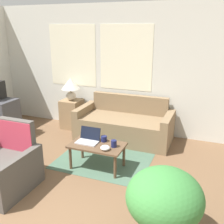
{
  "coord_description": "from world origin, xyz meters",
  "views": [
    {
      "loc": [
        2.24,
        -1.32,
        2.13
      ],
      "look_at": [
        0.67,
        2.65,
        0.75
      ],
      "focal_mm": 42.0,
      "sensor_mm": 36.0,
      "label": 1
    }
  ],
  "objects_px": {
    "couch": "(125,125)",
    "table_lamp": "(71,86)",
    "armchair": "(4,169)",
    "coffee_table": "(97,147)",
    "laptop": "(88,139)",
    "cup_navy": "(114,144)",
    "cup_yellow": "(104,139)",
    "snack_bowl": "(105,148)",
    "potted_plant": "(164,199)"
  },
  "relations": [
    {
      "from": "couch",
      "to": "table_lamp",
      "type": "xyz_separation_m",
      "value": [
        -1.28,
        0.14,
        0.67
      ]
    },
    {
      "from": "potted_plant",
      "to": "snack_bowl",
      "type": "bearing_deg",
      "value": 137.67
    },
    {
      "from": "table_lamp",
      "to": "laptop",
      "type": "relative_size",
      "value": 1.4
    },
    {
      "from": "armchair",
      "to": "table_lamp",
      "type": "height_order",
      "value": "table_lamp"
    },
    {
      "from": "snack_bowl",
      "to": "table_lamp",
      "type": "bearing_deg",
      "value": 133.33
    },
    {
      "from": "table_lamp",
      "to": "potted_plant",
      "type": "xyz_separation_m",
      "value": [
        2.51,
        -2.5,
        -0.46
      ]
    },
    {
      "from": "table_lamp",
      "to": "snack_bowl",
      "type": "distance_m",
      "value": 2.17
    },
    {
      "from": "couch",
      "to": "cup_yellow",
      "type": "bearing_deg",
      "value": -88.37
    },
    {
      "from": "coffee_table",
      "to": "snack_bowl",
      "type": "distance_m",
      "value": 0.25
    },
    {
      "from": "armchair",
      "to": "potted_plant",
      "type": "bearing_deg",
      "value": -3.47
    },
    {
      "from": "potted_plant",
      "to": "cup_navy",
      "type": "bearing_deg",
      "value": 131.41
    },
    {
      "from": "armchair",
      "to": "snack_bowl",
      "type": "distance_m",
      "value": 1.43
    },
    {
      "from": "laptop",
      "to": "potted_plant",
      "type": "distance_m",
      "value": 1.82
    },
    {
      "from": "couch",
      "to": "coffee_table",
      "type": "height_order",
      "value": "couch"
    },
    {
      "from": "laptop",
      "to": "snack_bowl",
      "type": "bearing_deg",
      "value": -25.02
    },
    {
      "from": "cup_yellow",
      "to": "snack_bowl",
      "type": "xyz_separation_m",
      "value": [
        0.14,
        -0.27,
        -0.01
      ]
    },
    {
      "from": "armchair",
      "to": "coffee_table",
      "type": "distance_m",
      "value": 1.36
    },
    {
      "from": "cup_navy",
      "to": "table_lamp",
      "type": "bearing_deg",
      "value": 137.7
    },
    {
      "from": "coffee_table",
      "to": "snack_bowl",
      "type": "height_order",
      "value": "snack_bowl"
    },
    {
      "from": "coffee_table",
      "to": "table_lamp",
      "type": "bearing_deg",
      "value": 131.85
    },
    {
      "from": "coffee_table",
      "to": "laptop",
      "type": "xyz_separation_m",
      "value": [
        -0.17,
        0.04,
        0.1
      ]
    },
    {
      "from": "coffee_table",
      "to": "laptop",
      "type": "relative_size",
      "value": 2.49
    },
    {
      "from": "laptop",
      "to": "snack_bowl",
      "type": "relative_size",
      "value": 2.36
    },
    {
      "from": "armchair",
      "to": "coffee_table",
      "type": "height_order",
      "value": "armchair"
    },
    {
      "from": "coffee_table",
      "to": "cup_navy",
      "type": "distance_m",
      "value": 0.29
    },
    {
      "from": "snack_bowl",
      "to": "potted_plant",
      "type": "relative_size",
      "value": 0.18
    },
    {
      "from": "armchair",
      "to": "table_lamp",
      "type": "distance_m",
      "value": 2.47
    },
    {
      "from": "couch",
      "to": "table_lamp",
      "type": "distance_m",
      "value": 1.45
    },
    {
      "from": "couch",
      "to": "cup_yellow",
      "type": "xyz_separation_m",
      "value": [
        0.03,
        -1.12,
        0.18
      ]
    },
    {
      "from": "laptop",
      "to": "cup_navy",
      "type": "height_order",
      "value": "laptop"
    },
    {
      "from": "laptop",
      "to": "coffee_table",
      "type": "bearing_deg",
      "value": -12.33
    },
    {
      "from": "armchair",
      "to": "coffee_table",
      "type": "bearing_deg",
      "value": 44.88
    },
    {
      "from": "cup_navy",
      "to": "potted_plant",
      "type": "bearing_deg",
      "value": -48.59
    },
    {
      "from": "couch",
      "to": "cup_yellow",
      "type": "distance_m",
      "value": 1.14
    },
    {
      "from": "coffee_table",
      "to": "laptop",
      "type": "bearing_deg",
      "value": 167.67
    },
    {
      "from": "armchair",
      "to": "cup_yellow",
      "type": "relative_size",
      "value": 9.31
    },
    {
      "from": "table_lamp",
      "to": "potted_plant",
      "type": "height_order",
      "value": "table_lamp"
    },
    {
      "from": "couch",
      "to": "coffee_table",
      "type": "relative_size",
      "value": 2.2
    },
    {
      "from": "table_lamp",
      "to": "cup_navy",
      "type": "relative_size",
      "value": 4.39
    },
    {
      "from": "cup_navy",
      "to": "snack_bowl",
      "type": "height_order",
      "value": "cup_navy"
    },
    {
      "from": "table_lamp",
      "to": "cup_yellow",
      "type": "bearing_deg",
      "value": -43.93
    },
    {
      "from": "cup_yellow",
      "to": "armchair",
      "type": "bearing_deg",
      "value": -132.71
    },
    {
      "from": "coffee_table",
      "to": "laptop",
      "type": "height_order",
      "value": "laptop"
    },
    {
      "from": "cup_yellow",
      "to": "snack_bowl",
      "type": "height_order",
      "value": "cup_yellow"
    },
    {
      "from": "laptop",
      "to": "cup_yellow",
      "type": "relative_size",
      "value": 3.51
    },
    {
      "from": "cup_navy",
      "to": "potted_plant",
      "type": "distance_m",
      "value": 1.48
    },
    {
      "from": "table_lamp",
      "to": "laptop",
      "type": "distance_m",
      "value": 1.81
    },
    {
      "from": "armchair",
      "to": "table_lamp",
      "type": "xyz_separation_m",
      "value": [
        -0.29,
        2.36,
        0.67
      ]
    },
    {
      "from": "potted_plant",
      "to": "cup_yellow",
      "type": "bearing_deg",
      "value": 134.03
    },
    {
      "from": "coffee_table",
      "to": "cup_yellow",
      "type": "height_order",
      "value": "cup_yellow"
    }
  ]
}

